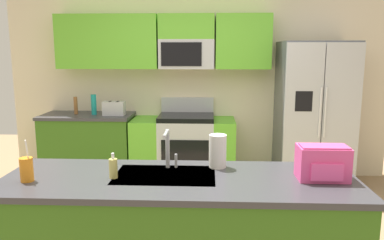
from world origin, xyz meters
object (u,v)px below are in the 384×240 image
at_px(pepper_mill, 76,106).
at_px(backpack, 323,162).
at_px(refrigerator, 314,115).
at_px(soap_dispenser, 113,168).
at_px(bottle_teal, 94,105).
at_px(sink_faucet, 168,146).
at_px(toaster, 114,108).
at_px(paper_towel_roll, 218,151).
at_px(drink_cup_orange, 27,169).
at_px(range_oven, 184,148).

xyz_separation_m(pepper_mill, backpack, (2.52, -2.52, 0.00)).
xyz_separation_m(refrigerator, soap_dispenser, (-1.97, -2.48, 0.04)).
bearing_deg(bottle_teal, backpack, -47.72).
bearing_deg(sink_faucet, backpack, -10.10).
bearing_deg(refrigerator, pepper_mill, 178.72).
distance_m(toaster, backpack, 3.17).
bearing_deg(soap_dispenser, paper_towel_roll, 21.24).
distance_m(drink_cup_orange, soap_dispenser, 0.55).
bearing_deg(backpack, range_oven, 113.25).
bearing_deg(backpack, bottle_teal, 132.28).
bearing_deg(refrigerator, bottle_teal, 179.06).
height_order(drink_cup_orange, backpack, drink_cup_orange).
relative_size(toaster, sink_faucet, 0.99).
height_order(bottle_teal, sink_faucet, sink_faucet).
height_order(toaster, bottle_teal, bottle_teal).
bearing_deg(toaster, bottle_teal, 174.29).
height_order(bottle_teal, backpack, bottle_teal).
xyz_separation_m(range_oven, soap_dispenser, (-0.29, -2.56, 0.53)).
xyz_separation_m(bottle_teal, drink_cup_orange, (0.35, -2.62, -0.05)).
relative_size(bottle_teal, sink_faucet, 0.95).
distance_m(toaster, soap_dispenser, 2.58).
relative_size(refrigerator, backpack, 5.78).
relative_size(bottle_teal, backpack, 0.84).
height_order(sink_faucet, soap_dispenser, sink_faucet).
bearing_deg(drink_cup_orange, backpack, 3.79).
height_order(range_oven, pepper_mill, pepper_mill).
bearing_deg(drink_cup_orange, pepper_mill, 102.91).
bearing_deg(soap_dispenser, bottle_teal, 109.47).
height_order(range_oven, backpack, backpack).
relative_size(sink_faucet, paper_towel_roll, 1.17).
bearing_deg(backpack, pepper_mill, 135.03).
bearing_deg(drink_cup_orange, paper_towel_roll, 16.24).
height_order(sink_faucet, paper_towel_roll, sink_faucet).
relative_size(drink_cup_orange, paper_towel_roll, 1.15).
height_order(refrigerator, soap_dispenser, refrigerator).
bearing_deg(sink_faucet, paper_towel_roll, 7.85).
height_order(refrigerator, paper_towel_roll, refrigerator).
distance_m(bottle_teal, soap_dispenser, 2.69).
distance_m(refrigerator, bottle_teal, 2.87).
distance_m(paper_towel_roll, backpack, 0.72).
xyz_separation_m(range_oven, paper_towel_roll, (0.40, -2.29, 0.58)).
bearing_deg(soap_dispenser, pepper_mill, 114.18).
relative_size(range_oven, pepper_mill, 5.85).
relative_size(toaster, soap_dispenser, 1.65).
height_order(sink_faucet, backpack, sink_faucet).
distance_m(pepper_mill, paper_towel_roll, 2.93).
xyz_separation_m(refrigerator, pepper_mill, (-3.11, 0.07, 0.09)).
bearing_deg(refrigerator, sink_faucet, -125.73).
bearing_deg(pepper_mill, sink_faucet, -57.49).
distance_m(refrigerator, drink_cup_orange, 3.59).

